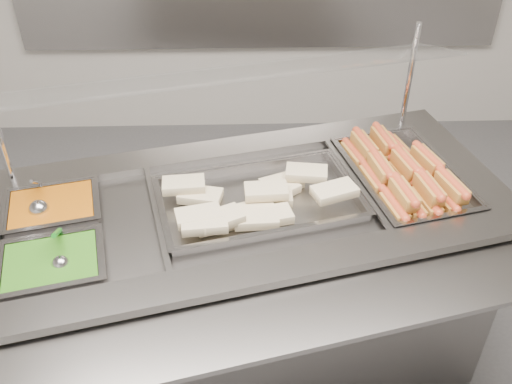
{
  "coord_description": "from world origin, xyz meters",
  "views": [
    {
      "loc": [
        -0.13,
        -1.05,
        2.05
      ],
      "look_at": [
        -0.08,
        0.5,
        0.89
      ],
      "focal_mm": 40.0,
      "sensor_mm": 36.0,
      "label": 1
    }
  ],
  "objects_px": {
    "steam_counter": "(244,289)",
    "pan_wraps": "(259,203)",
    "pan_hotdogs": "(402,181)",
    "serving_spoon": "(60,258)",
    "sneeze_guard": "(225,78)",
    "ladle": "(39,208)"
  },
  "relations": [
    {
      "from": "pan_wraps",
      "to": "ladle",
      "type": "bearing_deg",
      "value": -176.14
    },
    {
      "from": "steam_counter",
      "to": "pan_wraps",
      "type": "distance_m",
      "value": 0.41
    },
    {
      "from": "pan_hotdogs",
      "to": "serving_spoon",
      "type": "relative_size",
      "value": 3.48
    },
    {
      "from": "sneeze_guard",
      "to": "serving_spoon",
      "type": "xyz_separation_m",
      "value": [
        -0.49,
        -0.49,
        -0.34
      ]
    },
    {
      "from": "steam_counter",
      "to": "ladle",
      "type": "bearing_deg",
      "value": -176.99
    },
    {
      "from": "pan_hotdogs",
      "to": "pan_wraps",
      "type": "relative_size",
      "value": 0.81
    },
    {
      "from": "ladle",
      "to": "serving_spoon",
      "type": "height_order",
      "value": "ladle"
    },
    {
      "from": "ladle",
      "to": "serving_spoon",
      "type": "distance_m",
      "value": 0.28
    },
    {
      "from": "ladle",
      "to": "serving_spoon",
      "type": "xyz_separation_m",
      "value": [
        0.13,
        -0.25,
        0.0
      ]
    },
    {
      "from": "steam_counter",
      "to": "sneeze_guard",
      "type": "height_order",
      "value": "sneeze_guard"
    },
    {
      "from": "steam_counter",
      "to": "pan_hotdogs",
      "type": "height_order",
      "value": "pan_hotdogs"
    },
    {
      "from": "pan_hotdogs",
      "to": "serving_spoon",
      "type": "xyz_separation_m",
      "value": [
        -1.13,
        -0.43,
        0.05
      ]
    },
    {
      "from": "sneeze_guard",
      "to": "pan_hotdogs",
      "type": "xyz_separation_m",
      "value": [
        0.64,
        -0.06,
        -0.39
      ]
    },
    {
      "from": "ladle",
      "to": "sneeze_guard",
      "type": "bearing_deg",
      "value": 21.12
    },
    {
      "from": "steam_counter",
      "to": "serving_spoon",
      "type": "height_order",
      "value": "serving_spoon"
    },
    {
      "from": "pan_wraps",
      "to": "steam_counter",
      "type": "bearing_deg",
      "value": -166.2
    },
    {
      "from": "pan_hotdogs",
      "to": "pan_wraps",
      "type": "distance_m",
      "value": 0.55
    },
    {
      "from": "pan_hotdogs",
      "to": "pan_wraps",
      "type": "bearing_deg",
      "value": -166.2
    },
    {
      "from": "steam_counter",
      "to": "pan_wraps",
      "type": "bearing_deg",
      "value": 13.8
    },
    {
      "from": "sneeze_guard",
      "to": "serving_spoon",
      "type": "relative_size",
      "value": 9.46
    },
    {
      "from": "steam_counter",
      "to": "serving_spoon",
      "type": "relative_size",
      "value": 11.45
    },
    {
      "from": "sneeze_guard",
      "to": "pan_wraps",
      "type": "distance_m",
      "value": 0.44
    }
  ]
}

